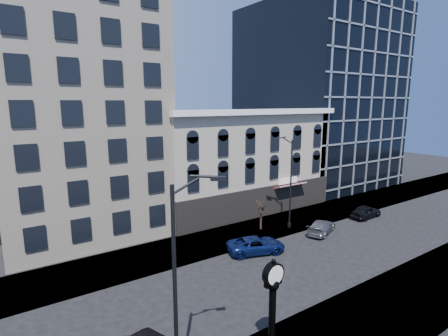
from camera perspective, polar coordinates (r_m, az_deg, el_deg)
ground at (r=26.76m, az=1.34°, el=-18.93°), size 160.00×160.00×0.00m
sidewalk_far at (r=32.87m, az=-7.00°, el=-13.01°), size 160.00×6.00×0.12m
cream_tower at (r=39.00m, az=-24.10°, el=18.78°), size 15.90×15.40×42.50m
victorian_row at (r=43.78m, az=2.08°, el=1.16°), size 22.60×11.19×12.50m
glass_office at (r=60.51m, az=14.94°, el=11.05°), size 20.00×20.15×28.00m
street_clock at (r=19.34m, az=7.86°, el=-22.63°), size 1.26×1.26×5.54m
street_lamp_near at (r=14.96m, az=-5.33°, el=-9.97°), size 2.54×1.28×10.38m
street_lamp_far at (r=36.20m, az=10.04°, el=1.55°), size 2.54×0.76×9.89m
bare_tree_far at (r=36.58m, az=6.10°, el=-5.64°), size 2.22×2.22×3.81m
car_far_a at (r=31.94m, az=5.26°, el=-12.41°), size 5.68×3.92×1.44m
car_far_b at (r=37.64m, az=15.62°, el=-9.22°), size 4.99×3.52×1.34m
car_far_c at (r=44.02m, az=22.14°, el=-6.62°), size 4.42×1.97×1.48m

